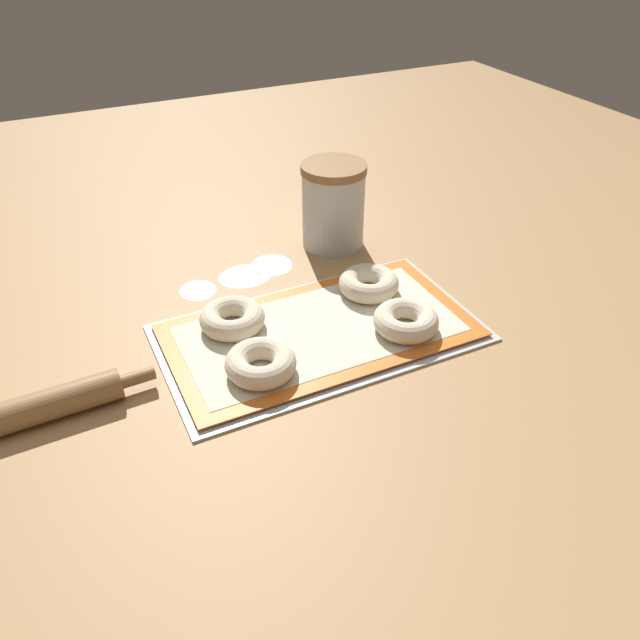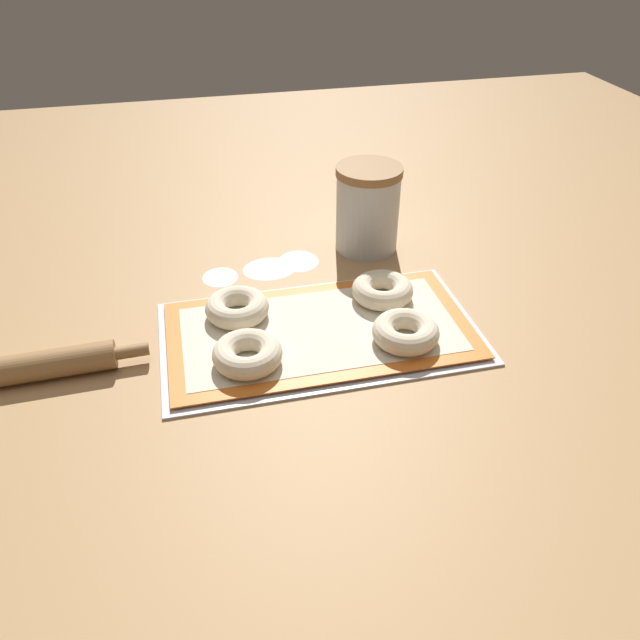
# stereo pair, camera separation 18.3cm
# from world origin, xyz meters

# --- Properties ---
(ground_plane) EXTENTS (2.80, 2.80, 0.00)m
(ground_plane) POSITION_xyz_m (0.00, 0.00, 0.00)
(ground_plane) COLOR #A87F51
(baking_tray) EXTENTS (0.52, 0.29, 0.01)m
(baking_tray) POSITION_xyz_m (0.01, -0.02, 0.00)
(baking_tray) COLOR silver
(baking_tray) RESTS_ON ground_plane
(baking_mat) EXTENTS (0.50, 0.27, 0.00)m
(baking_mat) POSITION_xyz_m (0.01, -0.02, 0.01)
(baking_mat) COLOR orange
(baking_mat) RESTS_ON baking_tray
(bagel_front_left) EXTENTS (0.11, 0.11, 0.04)m
(bagel_front_left) POSITION_xyz_m (-0.12, -0.08, 0.03)
(bagel_front_left) COLOR beige
(bagel_front_left) RESTS_ON baking_mat
(bagel_front_right) EXTENTS (0.11, 0.11, 0.04)m
(bagel_front_right) POSITION_xyz_m (0.14, -0.08, 0.03)
(bagel_front_right) COLOR beige
(bagel_front_right) RESTS_ON baking_mat
(bagel_back_left) EXTENTS (0.11, 0.11, 0.04)m
(bagel_back_left) POSITION_xyz_m (-0.12, 0.05, 0.03)
(bagel_back_left) COLOR beige
(bagel_back_left) RESTS_ON baking_mat
(bagel_back_right) EXTENTS (0.11, 0.11, 0.04)m
(bagel_back_right) POSITION_xyz_m (0.14, 0.05, 0.03)
(bagel_back_right) COLOR beige
(bagel_back_right) RESTS_ON baking_mat
(flour_canister) EXTENTS (0.13, 0.13, 0.17)m
(flour_canister) POSITION_xyz_m (0.17, 0.25, 0.09)
(flour_canister) COLOR silver
(flour_canister) RESTS_ON ground_plane
(flour_patch_near) EXTENTS (0.07, 0.07, 0.00)m
(flour_patch_near) POSITION_xyz_m (-0.13, 0.20, 0.00)
(flour_patch_near) COLOR white
(flour_patch_near) RESTS_ON ground_plane
(flour_patch_far) EXTENTS (0.08, 0.09, 0.00)m
(flour_patch_far) POSITION_xyz_m (0.02, 0.23, 0.00)
(flour_patch_far) COLOR white
(flour_patch_far) RESTS_ON ground_plane
(flour_patch_side) EXTENTS (0.10, 0.09, 0.00)m
(flour_patch_side) POSITION_xyz_m (-0.04, 0.21, 0.00)
(flour_patch_side) COLOR white
(flour_patch_side) RESTS_ON ground_plane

